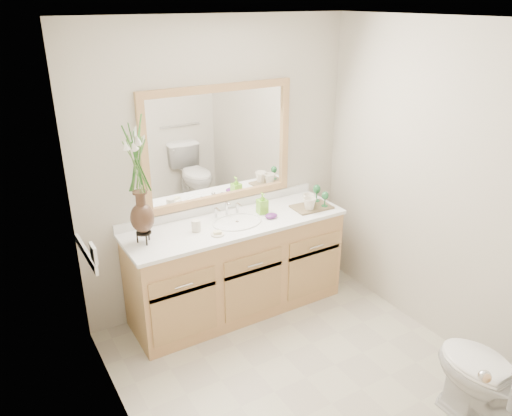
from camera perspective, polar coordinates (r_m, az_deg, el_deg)
floor at (r=3.78m, az=5.73°, el=-18.74°), size 2.60×2.60×0.00m
ceiling at (r=2.83m, az=7.76°, el=20.56°), size 2.40×2.60×0.02m
wall_back at (r=4.15m, az=-4.28°, el=4.51°), size 2.40×0.02×2.40m
wall_front at (r=2.37m, az=26.35°, el=-13.35°), size 2.40×0.02×2.40m
wall_left at (r=2.64m, az=-14.90°, el=-7.65°), size 0.02×2.60×2.40m
wall_right at (r=3.92m, az=20.77°, el=1.90°), size 0.02×2.60×2.40m
vanity at (r=4.24m, az=-2.21°, el=-6.85°), size 1.80×0.55×0.80m
counter at (r=4.05m, az=-2.30°, el=-1.75°), size 1.84×0.57×0.03m
sink at (r=4.05m, az=-2.17°, el=-2.34°), size 0.38×0.34×0.23m
mirror at (r=4.07m, az=-4.23°, el=7.17°), size 1.32×0.04×0.97m
switch_plate at (r=3.41m, az=-18.07°, el=-4.95°), size 0.02×0.12×0.12m
door at (r=2.29m, az=20.62°, el=-20.06°), size 0.80×0.03×2.00m
toilet at (r=3.50m, az=25.32°, el=-17.35°), size 0.42×0.75×0.74m
flower_vase at (r=3.58m, az=-13.38°, el=4.30°), size 0.20×0.20×0.84m
tumbler at (r=3.89m, az=-6.87°, el=-2.01°), size 0.07×0.07×0.09m
soap_dish at (r=3.82m, az=-4.43°, el=-2.96°), size 0.10×0.10×0.03m
soap_bottle at (r=4.17m, az=0.73°, el=0.43°), size 0.08×0.08×0.16m
purple_dish at (r=4.10m, az=1.75°, el=-0.88°), size 0.13×0.12×0.04m
tray at (r=4.33m, az=6.36°, el=0.11°), size 0.34×0.24×0.02m
mug_left at (r=4.23m, az=6.13°, el=0.53°), size 0.14×0.14×0.11m
mug_right at (r=4.32m, az=6.04°, el=0.99°), size 0.13×0.13×0.11m
goblet_front at (r=4.30m, az=7.90°, el=1.33°), size 0.06×0.06×0.13m
goblet_back at (r=4.40m, az=6.95°, el=2.05°), size 0.07×0.07×0.15m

